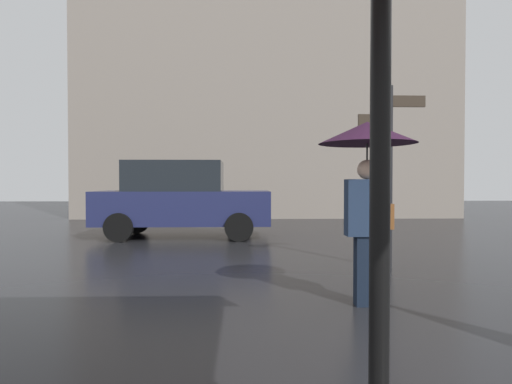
# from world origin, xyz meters

# --- Properties ---
(pedestrian_with_umbrella) EXTENTS (1.09, 1.09, 2.06)m
(pedestrian_with_umbrella) POSITION_xyz_m (0.36, 2.08, 1.65)
(pedestrian_with_umbrella) COLOR black
(pedestrian_with_umbrella) RESTS_ON ground
(parked_car_left) EXTENTS (4.31, 1.90, 1.92)m
(parked_car_left) POSITION_xyz_m (-2.58, 8.26, 0.98)
(parked_car_left) COLOR #1E234C
(parked_car_left) RESTS_ON ground
(street_signpost) EXTENTS (1.08, 0.08, 2.93)m
(street_signpost) POSITION_xyz_m (1.34, 4.14, 1.78)
(street_signpost) COLOR black
(street_signpost) RESTS_ON ground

